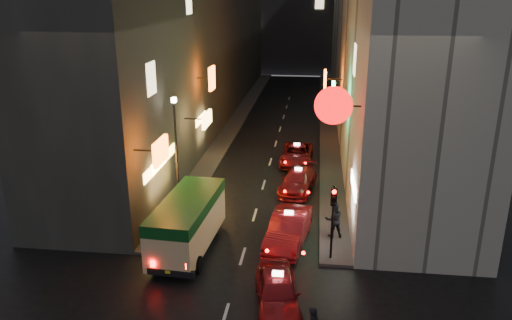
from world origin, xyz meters
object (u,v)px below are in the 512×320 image
at_px(minibus, 188,218).
at_px(traffic_light, 333,207).
at_px(taxi_near, 278,289).
at_px(lamp_post, 176,147).

xyz_separation_m(minibus, traffic_light, (6.60, -0.34, 1.07)).
bearing_deg(minibus, taxi_near, -41.54).
xyz_separation_m(minibus, taxi_near, (4.50, -3.99, -0.81)).
height_order(minibus, traffic_light, traffic_light).
distance_m(taxi_near, traffic_light, 4.61).
distance_m(traffic_light, lamp_post, 9.42).
bearing_deg(traffic_light, taxi_near, -119.85).
distance_m(minibus, lamp_post, 4.96).
bearing_deg(minibus, traffic_light, -2.91).
bearing_deg(lamp_post, traffic_light, -28.91).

